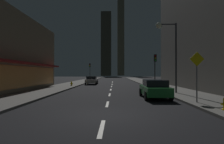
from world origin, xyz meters
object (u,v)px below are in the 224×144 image
(traffic_light_far_left, at_px, (90,68))
(pedestrian_crossing_sign, at_px, (197,72))
(car_parked_far, at_px, (92,80))
(street_lamp_right, at_px, (167,40))
(car_parked_near, at_px, (155,89))
(traffic_light_near_right, at_px, (155,63))
(fire_hydrant_far_left, at_px, (72,83))

(traffic_light_far_left, bearing_deg, pedestrian_crossing_sign, -71.46)
(pedestrian_crossing_sign, bearing_deg, car_parked_far, 113.43)
(car_parked_far, xyz_separation_m, street_lamp_right, (8.98, -15.41, 4.33))
(car_parked_near, bearing_deg, traffic_light_far_left, 106.83)
(traffic_light_far_left, relative_size, pedestrian_crossing_sign, 1.33)
(car_parked_far, distance_m, traffic_light_far_left, 12.26)
(car_parked_far, bearing_deg, traffic_light_near_right, -46.52)
(car_parked_near, relative_size, pedestrian_crossing_sign, 1.34)
(car_parked_near, xyz_separation_m, car_parked_far, (-7.20, 18.21, 0.00))
(street_lamp_right, bearing_deg, traffic_light_near_right, 88.82)
(car_parked_near, distance_m, street_lamp_right, 5.45)
(fire_hydrant_far_left, xyz_separation_m, pedestrian_crossing_sign, (11.50, -15.76, 1.56))
(fire_hydrant_far_left, bearing_deg, car_parked_near, -53.31)
(traffic_light_near_right, relative_size, pedestrian_crossing_sign, 1.33)
(pedestrian_crossing_sign, bearing_deg, street_lamp_right, 92.17)
(car_parked_near, bearing_deg, street_lamp_right, 57.57)
(car_parked_far, distance_m, fire_hydrant_far_left, 5.93)
(fire_hydrant_far_left, xyz_separation_m, traffic_light_near_right, (11.40, -4.14, 2.74))
(car_parked_near, bearing_deg, fire_hydrant_far_left, 126.69)
(car_parked_near, relative_size, street_lamp_right, 0.64)
(car_parked_near, height_order, street_lamp_right, street_lamp_right)
(fire_hydrant_far_left, bearing_deg, street_lamp_right, -41.41)
(car_parked_far, distance_m, pedestrian_crossing_sign, 23.17)
(traffic_light_near_right, distance_m, pedestrian_crossing_sign, 11.69)
(car_parked_far, xyz_separation_m, traffic_light_near_right, (9.10, -9.60, 2.45))
(fire_hydrant_far_left, height_order, street_lamp_right, street_lamp_right)
(traffic_light_near_right, height_order, pedestrian_crossing_sign, traffic_light_near_right)
(fire_hydrant_far_left, xyz_separation_m, street_lamp_right, (11.28, -9.95, 4.61))
(car_parked_far, xyz_separation_m, fire_hydrant_far_left, (-2.30, -5.46, -0.29))
(traffic_light_near_right, bearing_deg, fire_hydrant_far_left, 160.06)
(car_parked_far, distance_m, street_lamp_right, 18.35)
(car_parked_near, relative_size, car_parked_far, 1.00)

